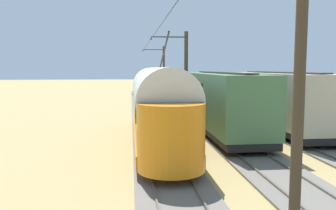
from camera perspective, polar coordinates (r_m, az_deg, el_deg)
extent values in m
plane|color=#9E8956|center=(26.28, 6.67, -3.38)|extent=(220.00, 220.00, 0.00)
cube|color=#666059|center=(27.53, 15.40, -3.02)|extent=(2.80, 80.00, 0.10)
cube|color=#59544C|center=(27.26, 14.00, -2.88)|extent=(0.07, 80.00, 0.08)
cube|color=#59544C|center=(27.78, 16.79, -2.80)|extent=(0.07, 80.00, 0.08)
cube|color=#47331E|center=(58.30, 3.85, 1.89)|extent=(2.50, 0.24, 0.08)
cube|color=#47331E|center=(57.67, 3.96, 1.85)|extent=(2.50, 0.24, 0.08)
cube|color=#47331E|center=(57.03, 4.07, 1.80)|extent=(2.50, 0.24, 0.08)
cube|color=#47331E|center=(56.39, 4.19, 1.75)|extent=(2.50, 0.24, 0.08)
cube|color=#47331E|center=(55.75, 4.31, 1.70)|extent=(2.50, 0.24, 0.08)
cube|color=#666059|center=(26.27, 6.68, -3.27)|extent=(2.80, 80.00, 0.10)
cube|color=#59544C|center=(26.11, 5.14, -3.11)|extent=(0.07, 80.00, 0.08)
cube|color=#59544C|center=(26.42, 8.20, -3.04)|extent=(0.07, 80.00, 0.08)
cube|color=#47331E|center=(57.72, -0.34, 1.86)|extent=(2.50, 0.24, 0.08)
cube|color=#47331E|center=(57.08, -0.27, 1.82)|extent=(2.50, 0.24, 0.08)
cube|color=#47331E|center=(56.43, -0.21, 1.77)|extent=(2.50, 0.24, 0.08)
cube|color=#47331E|center=(55.79, -0.14, 1.72)|extent=(2.50, 0.24, 0.08)
cube|color=#47331E|center=(55.14, -0.07, 1.67)|extent=(2.50, 0.24, 0.08)
cube|color=#666059|center=(25.68, -2.69, -3.45)|extent=(2.80, 80.00, 0.10)
cube|color=#59544C|center=(25.63, -4.30, -3.28)|extent=(0.07, 80.00, 0.08)
cube|color=#59544C|center=(25.71, -1.09, -3.23)|extent=(0.07, 80.00, 0.08)
cube|color=#47331E|center=(57.45, -4.59, 1.83)|extent=(2.50, 0.24, 0.08)
cube|color=#47331E|center=(56.81, -4.57, 1.78)|extent=(2.50, 0.24, 0.08)
cube|color=#47331E|center=(56.16, -4.55, 1.73)|extent=(2.50, 0.24, 0.08)
cube|color=#47331E|center=(55.51, -4.53, 1.68)|extent=(2.50, 0.24, 0.08)
cube|color=#47331E|center=(54.86, -4.51, 1.63)|extent=(2.50, 0.24, 0.08)
cube|color=orange|center=(20.11, -1.76, -4.20)|extent=(2.65, 13.92, 0.55)
cube|color=orange|center=(19.99, -1.77, -2.08)|extent=(2.55, 13.92, 0.95)
cube|color=yellow|center=(19.87, -1.78, 0.77)|extent=(2.55, 13.92, 1.05)
cylinder|color=silver|center=(19.83, -1.78, 2.28)|extent=(2.65, 13.64, 2.65)
cylinder|color=orange|center=(26.81, -2.88, 0.51)|extent=(2.55, 2.55, 2.55)
cylinder|color=orange|center=(13.16, 0.51, -5.21)|extent=(2.55, 2.55, 2.55)
cube|color=black|center=(27.86, -3.02, 2.81)|extent=(1.63, 0.08, 0.36)
cube|color=black|center=(27.92, -3.02, 2.17)|extent=(1.73, 0.06, 0.80)
cube|color=black|center=(20.01, 1.92, 0.81)|extent=(0.04, 11.69, 0.80)
cube|color=black|center=(19.82, -5.51, 0.74)|extent=(0.04, 11.69, 0.80)
cylinder|color=silver|center=(28.09, -3.02, 0.25)|extent=(0.24, 0.06, 0.24)
cube|color=gray|center=(28.13, -3.01, -1.64)|extent=(1.94, 0.12, 0.20)
cylinder|color=black|center=(15.70, -0.66, 8.63)|extent=(0.07, 4.10, 1.42)
cylinder|color=black|center=(24.57, -0.87, -2.67)|extent=(0.10, 0.76, 0.76)
cylinder|color=black|center=(24.48, -4.22, -2.72)|extent=(0.10, 0.76, 0.76)
cylinder|color=black|center=(15.88, 2.07, -7.49)|extent=(0.10, 0.76, 0.76)
cylinder|color=black|center=(15.74, -3.15, -7.62)|extent=(0.10, 0.76, 0.76)
cube|color=#B2A893|center=(24.94, 17.67, 1.27)|extent=(2.90, 12.62, 3.20)
cube|color=#332D28|center=(24.87, 17.79, 5.08)|extent=(0.70, 11.36, 0.08)
cube|color=black|center=(25.15, 17.54, -2.82)|extent=(2.70, 12.62, 0.36)
cube|color=black|center=(25.60, 20.68, 0.70)|extent=(0.06, 2.20, 2.56)
cylinder|color=black|center=(29.45, 15.39, -1.36)|extent=(0.10, 0.84, 0.84)
cylinder|color=black|center=(28.96, 12.75, -1.42)|extent=(0.10, 0.84, 0.84)
cylinder|color=black|center=(21.57, 24.00, -4.30)|extent=(0.10, 0.84, 0.84)
cylinder|color=black|center=(20.89, 20.58, -4.49)|extent=(0.10, 0.84, 0.84)
cube|color=#477047|center=(22.63, 8.69, 1.03)|extent=(2.90, 12.54, 3.20)
cube|color=#332D28|center=(22.55, 8.75, 5.23)|extent=(0.70, 11.28, 0.08)
cube|color=black|center=(22.86, 8.61, -3.47)|extent=(2.70, 12.54, 0.36)
cube|color=black|center=(22.33, 5.00, 0.35)|extent=(0.06, 2.20, 2.56)
cylinder|color=black|center=(18.50, 9.91, -5.52)|extent=(0.10, 0.84, 0.84)
cylinder|color=black|center=(18.94, 14.11, -5.34)|extent=(0.10, 0.84, 0.84)
cylinder|color=black|center=(26.92, 4.77, -1.84)|extent=(0.10, 0.84, 0.84)
cylinder|color=black|center=(27.23, 7.74, -1.79)|extent=(0.10, 0.84, 0.84)
cylinder|color=#423323|center=(42.79, -0.70, 4.91)|extent=(0.28, 0.28, 6.90)
cylinder|color=#2D2D2D|center=(42.74, -2.41, 8.99)|extent=(2.53, 0.10, 0.10)
sphere|color=#334733|center=(42.67, -4.13, 8.78)|extent=(0.16, 0.16, 0.16)
cylinder|color=#423323|center=(25.63, 2.94, 4.17)|extent=(0.28, 0.28, 6.90)
cylinder|color=#2D2D2D|center=(25.55, 0.12, 11.01)|extent=(2.53, 0.10, 0.10)
sphere|color=#334733|center=(25.43, -2.76, 10.69)|extent=(0.16, 0.16, 0.16)
cylinder|color=#423323|center=(9.00, 20.45, 0.43)|extent=(0.28, 0.28, 6.90)
cylinder|color=black|center=(25.43, -2.76, 10.69)|extent=(0.03, 38.58, 0.03)
cylinder|color=black|center=(42.74, -2.41, 8.99)|extent=(2.53, 0.02, 0.02)
cube|color=#B2A519|center=(36.87, 9.75, -0.10)|extent=(1.80, 0.60, 0.80)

